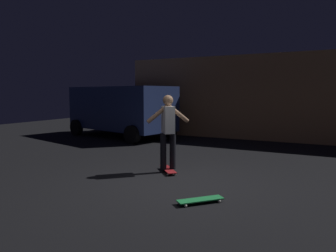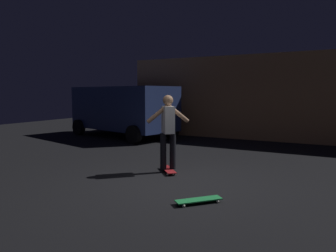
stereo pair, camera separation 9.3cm
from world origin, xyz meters
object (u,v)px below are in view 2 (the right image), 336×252
Objects in this scene: parked_van at (123,108)px; skater at (168,127)px; skateboard_ridden at (168,170)px; skateboard_spare at (199,200)px.

skater is at bearing -44.59° from parked_van.
skater reaches higher than skateboard_ridden.
parked_van is 8.32m from skateboard_spare.
skateboard_spare is 2.31m from skater.
skateboard_spare is 0.42× the size of skater.
skateboard_spare is (1.40, -1.56, 0.00)m from skateboard_ridden.
skateboard_ridden is 1.00× the size of skateboard_spare.
parked_van is 6.15m from skater.
skateboard_spare is (5.77, -5.88, -1.11)m from parked_van.
skater is at bearing 180.00° from skateboard_ridden.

